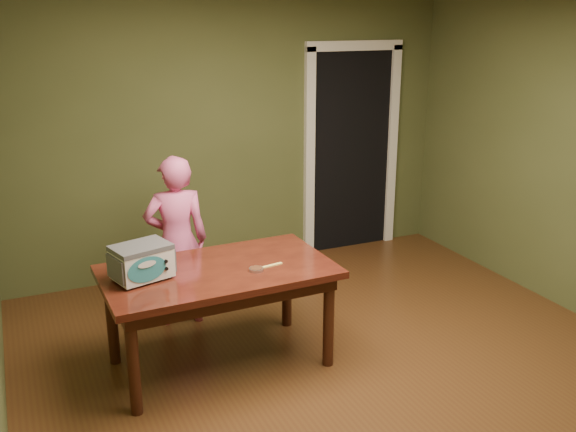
{
  "coord_description": "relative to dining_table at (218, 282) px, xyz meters",
  "views": [
    {
      "loc": [
        -2.05,
        -3.34,
        2.45
      ],
      "look_at": [
        -0.1,
        1.0,
        0.95
      ],
      "focal_mm": 40.0,
      "sensor_mm": 36.0,
      "label": 1
    }
  ],
  "objects": [
    {
      "name": "floor",
      "position": [
        0.79,
        -0.66,
        -0.65
      ],
      "size": [
        5.0,
        5.0,
        0.0
      ],
      "primitive_type": "plane",
      "color": "#4F2F16",
      "rests_on": "ground"
    },
    {
      "name": "toy_oven",
      "position": [
        -0.52,
        0.03,
        0.23
      ],
      "size": [
        0.44,
        0.35,
        0.24
      ],
      "rotation": [
        0.0,
        0.0,
        0.28
      ],
      "color": "#4C4F54",
      "rests_on": "dining_table"
    },
    {
      "name": "doorway",
      "position": [
        2.09,
        2.12,
        0.41
      ],
      "size": [
        1.1,
        0.66,
        2.25
      ],
      "color": "black",
      "rests_on": "ground"
    },
    {
      "name": "child",
      "position": [
        -0.09,
        0.8,
        0.05
      ],
      "size": [
        0.55,
        0.4,
        1.41
      ],
      "primitive_type": "imported",
      "rotation": [
        0.0,
        0.0,
        3.02
      ],
      "color": "#E65E99",
      "rests_on": "floor"
    },
    {
      "name": "dining_table",
      "position": [
        0.0,
        0.0,
        0.0
      ],
      "size": [
        1.62,
        0.94,
        0.75
      ],
      "rotation": [
        0.0,
        0.0,
        0.02
      ],
      "color": "#36110C",
      "rests_on": "floor"
    },
    {
      "name": "room_shell",
      "position": [
        0.79,
        -0.66,
        1.06
      ],
      "size": [
        4.52,
        5.02,
        2.61
      ],
      "color": "#4C542D",
      "rests_on": "ground"
    },
    {
      "name": "spatula",
      "position": [
        0.36,
        -0.11,
        0.1
      ],
      "size": [
        0.18,
        0.05,
        0.01
      ],
      "primitive_type": "cube",
      "rotation": [
        0.0,
        0.0,
        0.16
      ],
      "color": "#FDE46E",
      "rests_on": "dining_table"
    },
    {
      "name": "baking_pan",
      "position": [
        0.23,
        -0.15,
        0.11
      ],
      "size": [
        0.1,
        0.1,
        0.02
      ],
      "color": "silver",
      "rests_on": "dining_table"
    }
  ]
}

